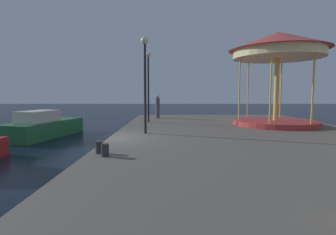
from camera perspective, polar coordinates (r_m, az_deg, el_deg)
name	(u,v)px	position (r m, az deg, el deg)	size (l,w,h in m)	color
ground_plane	(109,156)	(11.81, -12.87, -8.22)	(120.00, 120.00, 0.00)	black
quay_dock	(255,147)	(12.06, 18.70, -6.15)	(12.90, 25.07, 0.80)	#5B564F
motorboat_green	(44,127)	(18.05, -25.66, -1.85)	(3.16, 5.83, 1.70)	#236638
carousel	(278,55)	(17.34, 23.12, 12.51)	(5.83, 5.83, 5.63)	#B23333
lamp_post_near_edge	(145,68)	(12.56, -5.05, 10.74)	(0.36, 0.36, 4.62)	black
lamp_post_mid_promenade	(149,75)	(17.56, -4.32, 9.34)	(0.36, 0.36, 4.72)	black
bollard_south	(105,150)	(8.24, -13.68, -6.98)	(0.24, 0.24, 0.40)	#2D2D33
bollard_center	(99,147)	(8.70, -14.90, -6.35)	(0.24, 0.24, 0.40)	#2D2D33
person_far_corner	(158,107)	(20.47, -2.25, 2.29)	(0.34, 0.34, 1.85)	#514C56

